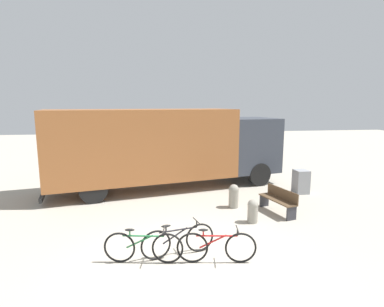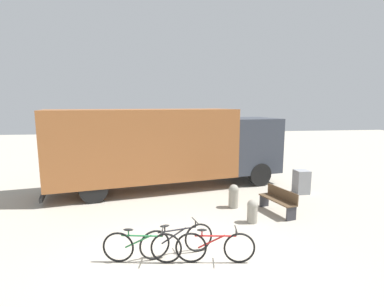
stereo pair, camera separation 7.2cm
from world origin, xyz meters
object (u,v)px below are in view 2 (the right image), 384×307
Objects in this scene: bicycle_near at (142,247)px; bollard_far_bench at (234,195)px; bicycle_far at (215,247)px; utility_box at (301,182)px; bicycle_middle at (177,240)px; delivery_truck at (167,145)px; park_bench at (279,200)px; bollard_near_bench at (252,210)px.

bicycle_near is 2.18× the size of bollard_far_bench.
utility_box is at bearing 54.90° from bicycle_far.
utility_box is (6.01, 4.34, 0.09)m from bicycle_near.
bicycle_far is at bearing -41.46° from bicycle_middle.
delivery_truck reaches higher than bicycle_middle.
bicycle_near and bicycle_far have the same top height.
bollard_far_bench reaches higher than bicycle_middle.
park_bench is (3.32, -3.41, -1.36)m from delivery_truck.
bollard_far_bench reaches higher than park_bench.
delivery_truck is at bearing 126.97° from bollard_far_bench.
bicycle_far is (-2.67, -2.68, -0.06)m from park_bench.
bollard_far_bench is (-1.28, 0.70, -0.01)m from park_bench.
park_bench is at bearing 54.21° from bicycle_far.
park_bench is at bearing 40.77° from bicycle_near.
bicycle_far is 2.49× the size of bollard_near_bench.
delivery_truck is 3.66m from bollard_far_bench.
bicycle_middle is at bearing -141.59° from utility_box.
bicycle_middle is 0.90m from bicycle_far.
bollard_near_bench is at bearing -82.26° from bollard_far_bench.
utility_box reaches higher than bicycle_far.
bollard_near_bench is 3.83m from utility_box.
bollard_far_bench reaches higher than bicycle_near.
bicycle_middle is at bearing 160.06° from bicycle_far.
bollard_far_bench is (2.17, 2.95, 0.06)m from bicycle_middle.
delivery_truck is 5.48m from utility_box.
bollard_near_bench is (-1.10, -0.64, -0.06)m from park_bench.
bicycle_far is at bearing -134.14° from utility_box.
bicycle_far is 6.38m from utility_box.
bollard_near_bench is at bearing -72.29° from delivery_truck.
utility_box is at bearing 46.59° from bicycle_near.
utility_box is at bearing 41.41° from bollard_near_bench.
bollard_far_bench is 3.28m from utility_box.
bollard_far_bench is at bearing 47.26° from park_bench.
bollard_near_bench is 0.88× the size of bollard_far_bench.
bicycle_middle is 3.66m from bollard_far_bench.
bicycle_near is 1.00× the size of bicycle_far.
bicycle_near is 4.32m from bollard_far_bench.
delivery_truck is 5.63× the size of bicycle_far.
bicycle_near is at bearing -144.14° from utility_box.
delivery_truck is 10.66× the size of utility_box.
bicycle_far is 1.89× the size of utility_box.
bicycle_far is at bearing 121.07° from park_bench.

